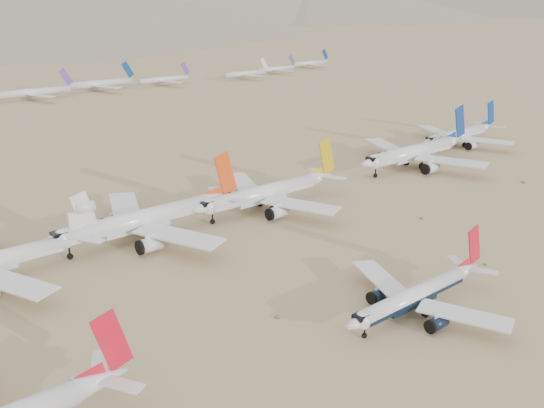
# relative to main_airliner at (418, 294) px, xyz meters

# --- Properties ---
(ground) EXTENTS (7000.00, 7000.00, 0.00)m
(ground) POSITION_rel_main_airliner_xyz_m (6.31, 1.87, -3.93)
(ground) COLOR #9B805A
(ground) RESTS_ON ground
(main_airliner) EXTENTS (40.53, 39.59, 14.30)m
(main_airliner) POSITION_rel_main_airliner_xyz_m (0.00, 0.00, 0.00)
(main_airliner) COLOR silver
(main_airliner) RESTS_ON ground
(row2_navy_widebody) EXTENTS (57.16, 55.90, 20.34)m
(row2_navy_widebody) POSITION_rel_main_airliner_xyz_m (88.30, 68.91, 1.75)
(row2_navy_widebody) COLOR silver
(row2_navy_widebody) RESTS_ON ground
(row2_gold_tail) EXTENTS (51.98, 50.84, 18.51)m
(row2_gold_tail) POSITION_rel_main_airliner_xyz_m (16.10, 68.11, 1.24)
(row2_gold_tail) COLOR silver
(row2_gold_tail) RESTS_ON ground
(row2_orange_tail) EXTENTS (54.92, 53.73, 19.59)m
(row2_orange_tail) POSITION_rel_main_airliner_xyz_m (-23.38, 70.66, 1.57)
(row2_orange_tail) COLOR silver
(row2_orange_tail) RESTS_ON ground
(row2_blue_far) EXTENTS (47.79, 46.73, 16.98)m
(row2_blue_far) POSITION_rel_main_airliner_xyz_m (129.78, 77.79, 0.80)
(row2_blue_far) COLOR silver
(row2_blue_far) RESTS_ON ground
(distant_storage_row) EXTENTS (551.54, 62.25, 15.75)m
(distant_storage_row) POSITION_rel_main_airliner_xyz_m (10.80, 310.68, 0.55)
(distant_storage_row) COLOR silver
(distant_storage_row) RESTS_ON ground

